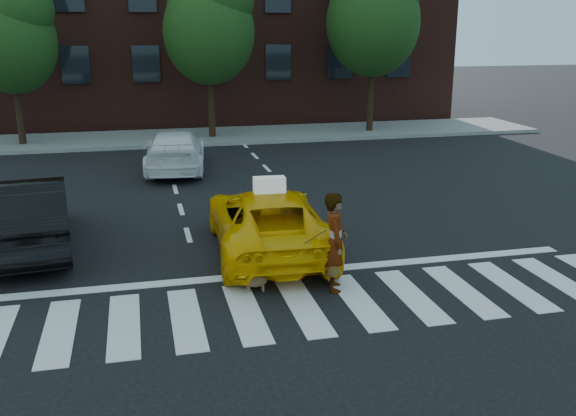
{
  "coord_description": "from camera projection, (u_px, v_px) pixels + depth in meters",
  "views": [
    {
      "loc": [
        -2.61,
        -9.79,
        4.67
      ],
      "look_at": [
        0.28,
        2.34,
        1.1
      ],
      "focal_mm": 40.0,
      "sensor_mm": 36.0,
      "label": 1
    }
  ],
  "objects": [
    {
      "name": "white_suv",
      "position": [
        175.0,
        151.0,
        21.17
      ],
      "size": [
        2.36,
        4.77,
        1.33
      ],
      "primitive_type": "imported",
      "rotation": [
        0.0,
        0.0,
        3.03
      ],
      "color": "white",
      "rests_on": "ground"
    },
    {
      "name": "tree_mid",
      "position": [
        210.0,
        20.0,
        25.7
      ],
      "size": [
        3.69,
        3.69,
        7.1
      ],
      "color": "black",
      "rests_on": "ground"
    },
    {
      "name": "sidewalk_far",
      "position": [
        199.0,
        137.0,
        27.37
      ],
      "size": [
        30.0,
        4.0,
        0.15
      ],
      "primitive_type": "cube",
      "color": "slate",
      "rests_on": "ground"
    },
    {
      "name": "woman",
      "position": [
        335.0,
        242.0,
        11.52
      ],
      "size": [
        0.56,
        0.74,
        1.83
      ],
      "primitive_type": "imported",
      "rotation": [
        0.0,
        0.0,
        1.37
      ],
      "color": "#999999",
      "rests_on": "ground"
    },
    {
      "name": "stop_line",
      "position": [
        283.0,
        273.0,
        12.51
      ],
      "size": [
        12.0,
        0.3,
        0.01
      ],
      "primitive_type": "cube",
      "color": "silver",
      "rests_on": "ground"
    },
    {
      "name": "black_sedan",
      "position": [
        27.0,
        214.0,
        13.7
      ],
      "size": [
        2.2,
        4.89,
        1.56
      ],
      "primitive_type": "imported",
      "rotation": [
        0.0,
        0.0,
        3.26
      ],
      "color": "black",
      "rests_on": "ground"
    },
    {
      "name": "crosswalk",
      "position": [
        304.0,
        307.0,
        11.02
      ],
      "size": [
        13.0,
        2.4,
        0.01
      ],
      "primitive_type": "cube",
      "color": "silver",
      "rests_on": "ground"
    },
    {
      "name": "tree_right",
      "position": [
        374.0,
        10.0,
        27.14
      ],
      "size": [
        4.0,
        4.0,
        7.7
      ],
      "color": "black",
      "rests_on": "ground"
    },
    {
      "name": "taxi_sign",
      "position": [
        269.0,
        185.0,
        13.14
      ],
      "size": [
        0.66,
        0.31,
        0.32
      ],
      "primitive_type": "cube",
      "rotation": [
        0.0,
        0.0,
        3.09
      ],
      "color": "white",
      "rests_on": "taxi"
    },
    {
      "name": "tree_left",
      "position": [
        11.0,
        31.0,
        24.14
      ],
      "size": [
        3.39,
        3.38,
        6.5
      ],
      "color": "black",
      "rests_on": "ground"
    },
    {
      "name": "taxi",
      "position": [
        268.0,
        221.0,
        13.56
      ],
      "size": [
        2.48,
        4.98,
        1.35
      ],
      "primitive_type": "imported",
      "rotation": [
        0.0,
        0.0,
        3.09
      ],
      "color": "#FBB505",
      "rests_on": "ground"
    },
    {
      "name": "ground",
      "position": [
        304.0,
        307.0,
        11.02
      ],
      "size": [
        120.0,
        120.0,
        0.0
      ],
      "primitive_type": "plane",
      "color": "black",
      "rests_on": "ground"
    },
    {
      "name": "dog",
      "position": [
        253.0,
        280.0,
        11.63
      ],
      "size": [
        0.63,
        0.25,
        0.36
      ],
      "rotation": [
        0.0,
        0.0,
        -0.03
      ],
      "color": "olive",
      "rests_on": "ground"
    }
  ]
}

